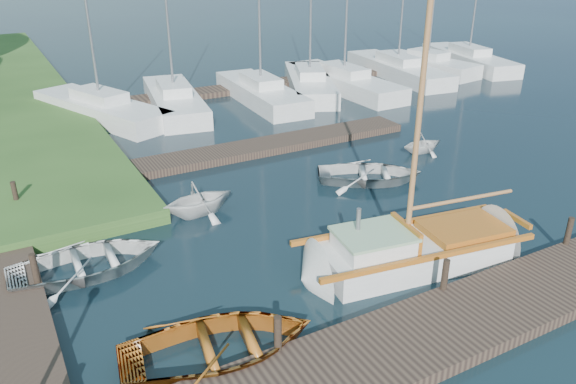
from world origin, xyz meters
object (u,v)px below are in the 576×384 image
tender_c (370,171)px  marina_boat_3 (310,82)px  mooring_post_2 (445,274)px  marina_boat_2 (261,91)px  marina_boat_5 (398,68)px  dinghy (220,341)px  marina_boat_6 (428,63)px  marina_boat_7 (468,58)px  tender_b (198,197)px  marina_boat_4 (344,80)px  mooring_post_4 (35,269)px  tender_a (87,259)px  sailboat (417,252)px  marina_boat_0 (101,107)px  tender_d (423,141)px  marina_boat_1 (174,99)px  mooring_post_5 (15,194)px  mooring_post_3 (569,231)px

tender_c → marina_boat_3: marina_boat_3 is taller
mooring_post_2 → marina_boat_2: size_ratio=0.07×
marina_boat_5 → dinghy: bearing=139.8°
marina_boat_6 → marina_boat_7: (3.69, 0.05, 0.01)m
tender_b → marina_boat_4: size_ratio=0.21×
marina_boat_2 → mooring_post_4: bearing=139.4°
mooring_post_2 → tender_a: (-7.25, 5.38, -0.30)m
sailboat → marina_boat_7: marina_boat_7 is taller
marina_boat_0 → marina_boat_6: size_ratio=1.02×
tender_a → marina_boat_0: 14.29m
tender_d → marina_boat_0: 15.26m
tender_d → marina_boat_5: 13.85m
marina_boat_1 → marina_boat_2: 4.60m
mooring_post_2 → marina_boat_3: marina_boat_3 is taller
mooring_post_5 → sailboat: size_ratio=0.08×
mooring_post_4 → dinghy: size_ratio=0.20×
tender_a → marina_boat_5: marina_boat_5 is taller
mooring_post_4 → tender_c: (11.31, 1.74, -0.32)m
marina_boat_0 → mooring_post_2: bearing=169.9°
dinghy → tender_a: dinghy is taller
sailboat → marina_boat_6: marina_boat_6 is taller
sailboat → mooring_post_3: bearing=-13.8°
mooring_post_2 → tender_d: (6.47, 8.11, -0.23)m
mooring_post_5 → tender_b: tender_b is taller
marina_boat_5 → tender_d: bearing=151.6°
marina_boat_3 → marina_boat_7: 13.04m
tender_b → marina_boat_1: bearing=-19.7°
mooring_post_5 → tender_d: size_ratio=0.44×
marina_boat_4 → mooring_post_5: bearing=113.5°
mooring_post_5 → tender_c: size_ratio=0.22×
marina_boat_4 → marina_boat_5: size_ratio=1.10×
sailboat → marina_boat_5: bearing=60.6°
mooring_post_2 → marina_boat_0: bearing=101.5°
marina_boat_2 → tender_d: bearing=-164.5°
tender_c → marina_boat_5: 17.21m
marina_boat_3 → marina_boat_0: bearing=112.5°
tender_c → marina_boat_2: size_ratio=0.31×
mooring_post_4 → sailboat: (9.06, -3.41, -0.36)m
tender_d → marina_boat_5: bearing=-31.0°
mooring_post_3 → sailboat: size_ratio=0.08×
mooring_post_3 → marina_boat_0: 21.04m
mooring_post_2 → dinghy: (-5.50, 0.68, -0.28)m
tender_d → marina_boat_2: size_ratio=0.15×
dinghy → marina_boat_2: 20.16m
dinghy → marina_boat_2: (9.72, 17.66, 0.16)m
marina_boat_2 → marina_boat_4: bearing=-87.0°
mooring_post_3 → mooring_post_4: (-13.00, 5.00, 0.00)m
mooring_post_3 → tender_d: mooring_post_3 is taller
mooring_post_3 → tender_c: bearing=104.1°
marina_boat_4 → marina_boat_6: size_ratio=1.15×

